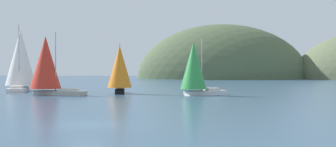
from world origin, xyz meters
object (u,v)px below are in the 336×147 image
(sailboat_white_mainsail, at_px, (20,59))
(sailboat_green_sail, at_px, (195,68))
(sailboat_scarlet_sail, at_px, (47,64))
(sailboat_orange_sail, at_px, (120,68))

(sailboat_white_mainsail, relative_size, sailboat_green_sail, 1.35)
(sailboat_white_mainsail, height_order, sailboat_scarlet_sail, sailboat_white_mainsail)
(sailboat_orange_sail, distance_m, sailboat_scarlet_sail, 10.84)
(sailboat_orange_sail, xyz_separation_m, sailboat_scarlet_sail, (-9.95, -4.27, 0.53))
(sailboat_white_mainsail, height_order, sailboat_orange_sail, sailboat_white_mainsail)
(sailboat_white_mainsail, relative_size, sailboat_scarlet_sail, 1.22)
(sailboat_white_mainsail, bearing_deg, sailboat_green_sail, -13.20)
(sailboat_orange_sail, height_order, sailboat_scarlet_sail, sailboat_scarlet_sail)
(sailboat_white_mainsail, bearing_deg, sailboat_orange_sail, -16.03)
(sailboat_green_sail, xyz_separation_m, sailboat_orange_sail, (-11.77, 1.73, -0.04))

